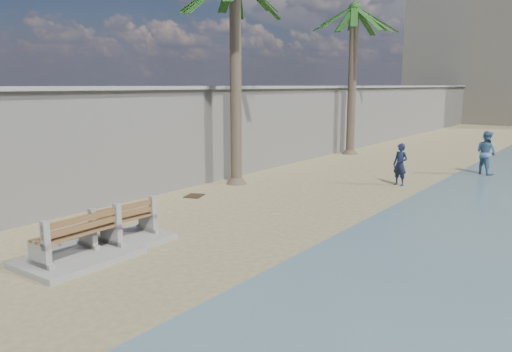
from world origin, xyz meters
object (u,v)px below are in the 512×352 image
Objects in this scene: person_b at (486,150)px; bench_far at (119,227)px; bench_near at (78,241)px; person_a at (400,161)px; palm_back at (355,10)px.

bench_far is at bearing 101.37° from person_b.
bench_near is 12.06m from person_a.
person_b is at bearing 74.28° from bench_near.
bench_far is at bearing -81.77° from palm_back.
palm_back is 4.72× the size of person_a.
person_b is (4.76, 14.89, 0.59)m from bench_far.
person_a is (2.54, 11.78, 0.46)m from bench_near.
person_a is 4.79m from person_b.
bench_far is at bearing -89.32° from person_a.
person_b reaches higher than person_a.
palm_back is (-2.50, 17.29, 7.00)m from bench_far.
bench_far is 1.31× the size of person_a.
person_a is at bearing -52.10° from palm_back.
bench_near reaches higher than bench_far.
bench_near is at bearing -86.84° from person_a.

